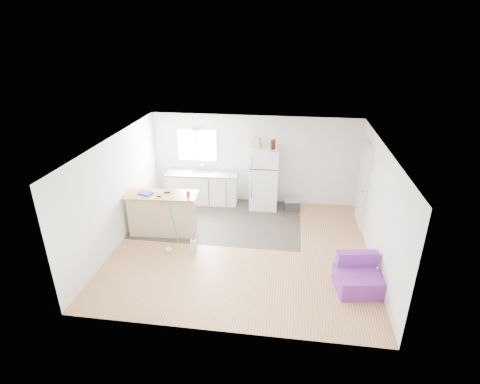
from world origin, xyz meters
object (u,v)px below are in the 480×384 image
purple_seat (357,278)px  bottle_right (274,144)px  red_cup (188,193)px  kitchen_cabinets (203,187)px  cardboard_box (257,143)px  bottle_left (272,145)px  cleaner_jug (194,245)px  mop (170,242)px  cooler (291,204)px  blue_tray (146,193)px  refrigerator (264,178)px  peninsula (162,213)px

purple_seat → bottle_right: 3.93m
red_cup → bottle_right: size_ratio=0.48×
kitchen_cabinets → bottle_right: bottle_right is taller
cardboard_box → bottle_left: cardboard_box is taller
cardboard_box → cleaner_jug: bearing=-116.5°
mop → bottle_left: 3.47m
kitchen_cabinets → bottle_left: size_ratio=7.89×
cooler → blue_tray: size_ratio=1.48×
refrigerator → mop: size_ratio=1.31×
mop → bottle_left: bearing=60.3°
kitchen_cabinets → mop: bearing=-95.5°
cardboard_box → bottle_left: (0.39, -0.04, -0.02)m
peninsula → cooler: peninsula is taller
mop → bottle_left: size_ratio=5.04×
refrigerator → mop: bearing=-127.0°
mop → blue_tray: mop is taller
cooler → mop: size_ratio=0.35×
bottle_left → cardboard_box: bearing=174.7°
bottle_right → cleaner_jug: bearing=-124.5°
refrigerator → cardboard_box: 1.00m
red_cup → bottle_right: 2.56m
red_cup → blue_tray: bearing=-177.4°
refrigerator → red_cup: bearing=-133.9°
cooler → cleaner_jug: (-2.10, -2.23, -0.04)m
kitchen_cabinets → purple_seat: bearing=-44.3°
cleaner_jug → bottle_left: size_ratio=1.11×
cleaner_jug → bottle_right: size_ratio=1.11×
mop → bottle_right: bearing=60.3°
peninsula → bottle_left: 3.16m
refrigerator → cleaner_jug: bearing=-120.8°
cooler → bottle_left: size_ratio=1.78×
refrigerator → bottle_left: bearing=-32.9°
refrigerator → purple_seat: bearing=-59.1°
red_cup → bottle_left: size_ratio=0.48×
cleaner_jug → bottle_left: bearing=53.3°
kitchen_cabinets → peninsula: kitchen_cabinets is taller
cooler → bottle_right: (-0.52, 0.06, 1.61)m
purple_seat → cardboard_box: 4.14m
peninsula → blue_tray: 0.61m
purple_seat → kitchen_cabinets: bearing=129.3°
bottle_right → kitchen_cabinets: bearing=176.6°
refrigerator → bottle_left: size_ratio=6.60×
kitchen_cabinets → cleaner_jug: kitchen_cabinets is taller
cleaner_jug → bottle_right: bottle_right is taller
blue_tray → cooler: bearing=26.2°
cooler → cardboard_box: 1.90m
cooler → blue_tray: bearing=-160.3°
purple_seat → mop: (-3.82, 0.71, -0.00)m
purple_seat → red_cup: (-3.59, 1.51, 0.82)m
refrigerator → bottle_left: bottle_left is taller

